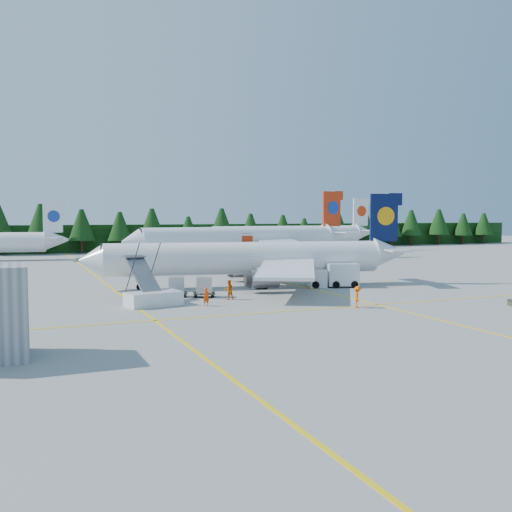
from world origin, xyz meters
name	(u,v)px	position (x,y,z in m)	size (l,w,h in m)	color
ground	(287,300)	(0.00, 0.00, 0.00)	(320.00, 320.00, 0.00)	#9A9B95
taxi_stripe_a	(106,283)	(-14.00, 20.00, 0.01)	(0.25, 120.00, 0.01)	yellow
taxi_stripe_b	(262,276)	(6.00, 20.00, 0.01)	(0.25, 120.00, 0.01)	yellow
taxi_stripe_cross	(318,309)	(0.00, -6.00, 0.01)	(80.00, 0.25, 0.01)	yellow
treeline_hedge	(129,238)	(0.00, 82.00, 3.00)	(220.00, 4.00, 6.00)	black
airliner_navy	(240,259)	(-0.65, 10.70, 3.16)	(35.89, 29.28, 10.51)	silver
airliner_red	(238,240)	(12.08, 44.62, 3.80)	(43.36, 35.45, 12.65)	silver
airliner_far_right	(283,235)	(30.32, 64.78, 3.79)	(41.56, 4.78, 12.09)	silver
airstairs	(152,295)	(-12.56, 1.61, 0.92)	(5.12, 6.96, 4.25)	silver
service_truck	(334,275)	(8.94, 6.59, 1.31)	(5.81, 3.57, 2.64)	silver
uld_pair	(190,286)	(-7.99, 5.20, 1.09)	(4.92, 3.38, 1.62)	#343A2A
crew_a	(206,297)	(-8.22, -0.64, 0.81)	(0.59, 0.39, 1.61)	#FD3E05
crew_b	(229,290)	(-5.09, 2.16, 0.94)	(0.91, 0.71, 1.87)	#D75304
crew_c	(358,297)	(3.52, -6.66, 0.93)	(0.77, 0.52, 1.86)	#FF5D05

